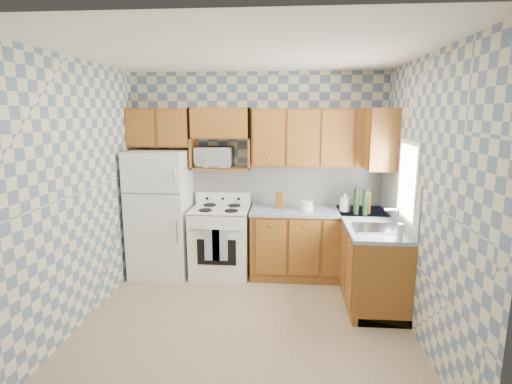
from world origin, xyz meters
TOP-DOWN VIEW (x-y plane):
  - floor at (0.00, 0.00)m, footprint 3.40×3.40m
  - back_wall at (0.00, 1.60)m, footprint 3.40×0.02m
  - right_wall at (1.70, 0.00)m, footprint 0.02×3.20m
  - backsplash_back at (0.40, 1.59)m, footprint 2.60×0.02m
  - backsplash_right at (1.69, 0.80)m, footprint 0.02×1.60m
  - refrigerator at (-1.27, 1.25)m, footprint 0.75×0.70m
  - stove_body at (-0.47, 1.28)m, footprint 0.76×0.65m
  - cooktop at (-0.47, 1.28)m, footprint 0.76×0.65m
  - backguard at (-0.47, 1.55)m, footprint 0.76×0.08m
  - dish_towel_left at (-0.52, 0.93)m, footprint 0.19×0.02m
  - dish_towel_right at (-0.42, 0.93)m, footprint 0.19×0.02m
  - base_cabinets_back at (0.82, 1.30)m, footprint 1.75×0.60m
  - base_cabinets_right at (1.40, 0.80)m, footprint 0.60×1.60m
  - countertop_back at (0.82, 1.30)m, footprint 1.77×0.63m
  - countertop_right at (1.40, 0.80)m, footprint 0.63×1.60m
  - upper_cabinets_back at (0.82, 1.44)m, footprint 1.75×0.33m
  - upper_cabinets_fridge at (-1.29, 1.44)m, footprint 0.82×0.33m
  - upper_cabinets_right at (1.53, 1.25)m, footprint 0.33×0.70m
  - microwave_shelf at (-0.47, 1.44)m, footprint 0.80×0.33m
  - microwave at (-0.56, 1.43)m, footprint 0.50×0.36m
  - sink at (1.40, 0.45)m, footprint 0.48×0.40m
  - window at (1.69, 0.45)m, footprint 0.02×0.66m
  - bottle_0 at (1.27, 1.09)m, footprint 0.07×0.07m
  - bottle_1 at (1.37, 1.04)m, footprint 0.07×0.07m
  - bottle_2 at (1.42, 1.13)m, footprint 0.07×0.07m
  - knife_block at (0.32, 1.32)m, footprint 0.12×0.12m
  - electric_kettle at (1.16, 1.25)m, footprint 0.14×0.14m
  - food_containers at (0.67, 1.24)m, footprint 0.18×0.18m
  - soap_bottle at (1.53, 0.06)m, footprint 0.06×0.06m

SIDE VIEW (x-z plane):
  - floor at x=0.00m, z-range 0.00..0.00m
  - base_cabinets_back at x=0.82m, z-range 0.00..0.88m
  - base_cabinets_right at x=1.40m, z-range 0.00..0.88m
  - stove_body at x=-0.47m, z-range 0.00..0.90m
  - dish_towel_left at x=-0.52m, z-range 0.32..0.73m
  - dish_towel_right at x=-0.42m, z-range 0.32..0.73m
  - refrigerator at x=-1.27m, z-range 0.00..1.68m
  - countertop_back at x=0.82m, z-range 0.88..0.92m
  - countertop_right at x=1.40m, z-range 0.88..0.92m
  - cooktop at x=-0.47m, z-range 0.89..0.92m
  - sink at x=1.40m, z-range 0.91..0.94m
  - food_containers at x=0.67m, z-range 0.92..1.04m
  - backguard at x=-0.47m, z-range 0.92..1.08m
  - soap_bottle at x=1.53m, z-range 0.92..1.09m
  - electric_kettle at x=1.16m, z-range 0.92..1.09m
  - knife_block at x=0.32m, z-range 0.92..1.13m
  - bottle_2 at x=1.42m, z-range 0.92..1.20m
  - bottle_1 at x=1.37m, z-range 0.92..1.22m
  - bottle_0 at x=1.27m, z-range 0.92..1.25m
  - backsplash_back at x=0.40m, z-range 0.92..1.48m
  - backsplash_right at x=1.69m, z-range 0.92..1.48m
  - back_wall at x=0.00m, z-range 0.00..2.70m
  - right_wall at x=1.70m, z-range 0.00..2.70m
  - microwave_shelf at x=-0.47m, z-range 1.42..1.45m
  - window at x=1.69m, z-range 1.02..1.88m
  - microwave at x=-0.56m, z-range 1.45..1.72m
  - upper_cabinets_back at x=0.82m, z-range 1.48..2.22m
  - upper_cabinets_right at x=1.53m, z-range 1.48..2.22m
  - upper_cabinets_fridge at x=-1.29m, z-range 1.72..2.22m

